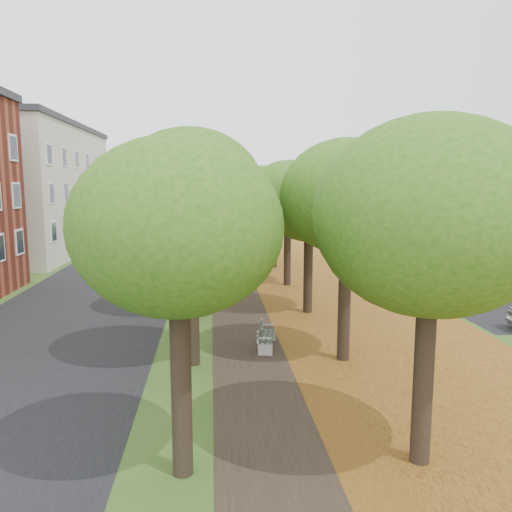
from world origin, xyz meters
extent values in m
plane|color=#2D4C19|center=(0.00, 0.00, 0.00)|extent=(120.00, 120.00, 0.00)
cube|color=black|center=(-7.50, 15.00, 0.00)|extent=(8.00, 70.00, 0.01)
cube|color=black|center=(0.00, 15.00, 0.00)|extent=(3.20, 70.00, 0.01)
cube|color=#92641B|center=(5.00, 15.00, 0.01)|extent=(7.50, 70.00, 0.01)
cube|color=black|center=(13.50, 16.00, 0.00)|extent=(9.00, 16.00, 0.01)
cylinder|color=black|center=(-2.20, 0.00, 1.80)|extent=(0.40, 0.40, 3.61)
ellipsoid|color=#275612|center=(-2.20, 0.00, 4.97)|extent=(4.21, 4.21, 3.58)
cylinder|color=black|center=(-2.20, 6.00, 1.80)|extent=(0.40, 0.40, 3.61)
ellipsoid|color=#275612|center=(-2.20, 6.00, 4.97)|extent=(4.21, 4.21, 3.58)
cylinder|color=black|center=(-2.20, 12.00, 1.80)|extent=(0.40, 0.40, 3.61)
ellipsoid|color=#275612|center=(-2.20, 12.00, 4.97)|extent=(4.21, 4.21, 3.58)
cylinder|color=black|center=(-2.20, 18.00, 1.80)|extent=(0.40, 0.40, 3.61)
ellipsoid|color=#275612|center=(-2.20, 18.00, 4.97)|extent=(4.21, 4.21, 3.58)
cylinder|color=black|center=(-2.20, 24.00, 1.80)|extent=(0.40, 0.40, 3.61)
ellipsoid|color=#275612|center=(-2.20, 24.00, 4.97)|extent=(4.21, 4.21, 3.58)
cylinder|color=black|center=(-2.20, 30.00, 1.80)|extent=(0.40, 0.40, 3.61)
ellipsoid|color=#275612|center=(-2.20, 30.00, 4.97)|extent=(4.21, 4.21, 3.58)
cylinder|color=black|center=(2.60, 0.00, 1.80)|extent=(0.40, 0.40, 3.61)
ellipsoid|color=#275612|center=(2.60, 0.00, 4.97)|extent=(4.21, 4.21, 3.58)
cylinder|color=black|center=(2.60, 6.00, 1.80)|extent=(0.40, 0.40, 3.61)
ellipsoid|color=#275612|center=(2.60, 6.00, 4.97)|extent=(4.21, 4.21, 3.58)
cylinder|color=black|center=(2.60, 12.00, 1.80)|extent=(0.40, 0.40, 3.61)
ellipsoid|color=#275612|center=(2.60, 12.00, 4.97)|extent=(4.21, 4.21, 3.58)
cylinder|color=black|center=(2.60, 18.00, 1.80)|extent=(0.40, 0.40, 3.61)
ellipsoid|color=#275612|center=(2.60, 18.00, 4.97)|extent=(4.21, 4.21, 3.58)
cylinder|color=black|center=(2.60, 24.00, 1.80)|extent=(0.40, 0.40, 3.61)
ellipsoid|color=#275612|center=(2.60, 24.00, 4.97)|extent=(4.21, 4.21, 3.58)
cylinder|color=black|center=(2.60, 30.00, 1.80)|extent=(0.40, 0.40, 3.61)
ellipsoid|color=#275612|center=(2.60, 30.00, 4.97)|extent=(4.21, 4.21, 3.58)
cube|color=beige|center=(-17.00, 33.00, 5.00)|extent=(10.00, 20.00, 10.00)
cube|color=#2D2D33|center=(-17.00, 33.00, 10.20)|extent=(10.30, 20.30, 0.40)
cube|color=#263028|center=(0.28, 7.33, 0.43)|extent=(0.75, 1.76, 0.04)
cube|color=#263028|center=(0.03, 7.37, 0.68)|extent=(0.36, 1.69, 0.25)
cube|color=silver|center=(0.13, 6.56, 0.21)|extent=(0.48, 0.14, 0.43)
cube|color=silver|center=(0.42, 8.10, 0.21)|extent=(0.48, 0.14, 0.43)
cube|color=silver|center=(0.13, 6.56, 0.60)|extent=(0.43, 0.14, 0.04)
cube|color=silver|center=(0.42, 8.10, 0.60)|extent=(0.43, 0.14, 0.04)
imported|color=maroon|center=(11.00, 15.01, 0.72)|extent=(4.58, 2.22, 1.45)
imported|color=#36353B|center=(12.22, 17.25, 0.71)|extent=(5.27, 3.30, 1.42)
imported|color=white|center=(11.00, 19.71, 0.70)|extent=(5.40, 3.36, 1.39)
camera|label=1|loc=(-1.58, -9.17, 5.64)|focal=35.00mm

